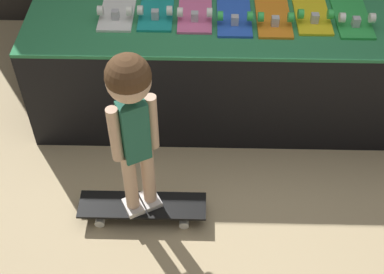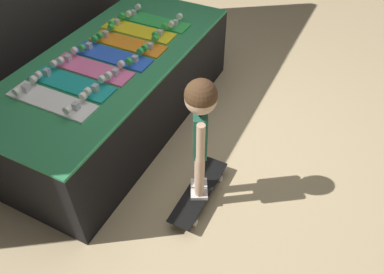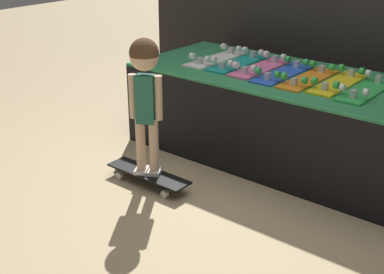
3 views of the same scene
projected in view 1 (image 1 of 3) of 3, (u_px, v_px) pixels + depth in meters
ground_plane at (230, 170)px, 3.10m from camera, size 16.00×16.00×0.00m
display_rack at (230, 50)px, 3.33m from camera, size 2.33×1.04×0.68m
skateboard_blue_on_rack at (233, 2)px, 3.06m from camera, size 0.19×0.66×0.09m
skateboard_orange_on_rack at (272, 3)px, 3.05m from camera, size 0.19×0.66×0.09m
skateboard_yellow_on_rack at (309, 0)px, 3.07m from camera, size 0.19×0.66×0.09m
skateboard_green_on_rack at (348, 3)px, 3.05m from camera, size 0.19×0.66×0.09m
skateboard_on_floor at (142, 207)px, 2.82m from camera, size 0.67×0.18×0.09m
child at (132, 111)px, 2.32m from camera, size 0.22×0.20×0.97m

